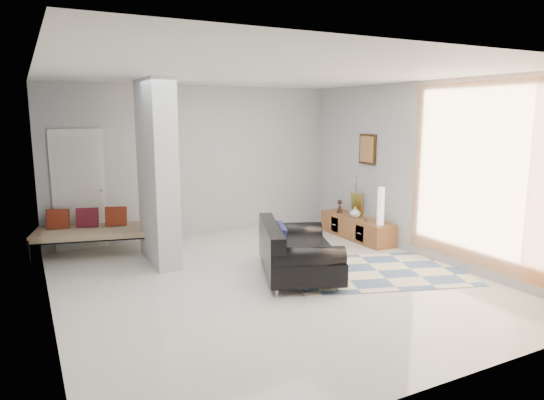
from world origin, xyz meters
TOP-DOWN VIEW (x-y plane):
  - floor at (0.00, 0.00)m, footprint 6.00×6.00m
  - ceiling at (0.00, 0.00)m, footprint 6.00×6.00m
  - wall_back at (0.00, 3.00)m, footprint 6.00×0.00m
  - wall_front at (0.00, -3.00)m, footprint 6.00×0.00m
  - wall_left at (-2.75, 0.00)m, footprint 0.00×6.00m
  - wall_right at (2.75, 0.00)m, footprint 0.00×6.00m
  - partition_column at (-1.10, 1.60)m, footprint 0.35×1.20m
  - hallway_door at (-2.10, 2.96)m, footprint 0.85×0.06m
  - curtain at (2.67, -1.15)m, footprint 0.00×2.55m
  - wall_art at (2.72, 1.36)m, footprint 0.04×0.45m
  - media_console at (2.52, 1.36)m, footprint 0.45×1.73m
  - loveseat at (0.42, 0.03)m, footprint 1.52×1.92m
  - daybed at (-1.92, 2.48)m, footprint 2.10×1.26m
  - area_rug at (1.60, -0.36)m, footprint 2.93×2.41m
  - cylinder_lamp at (2.50, 0.68)m, footprint 0.12×0.12m
  - bronze_figurine at (2.47, 1.83)m, footprint 0.15×0.15m
  - vase at (2.47, 1.35)m, footprint 0.22×0.22m

SIDE VIEW (x-z plane):
  - floor at x=0.00m, z-range 0.00..0.00m
  - area_rug at x=1.60m, z-range 0.00..0.01m
  - media_console at x=2.52m, z-range -0.20..0.61m
  - loveseat at x=0.42m, z-range -0.03..0.73m
  - daybed at x=-1.92m, z-range 0.03..0.79m
  - vase at x=2.47m, z-range 0.40..0.60m
  - bronze_figurine at x=2.47m, z-range 0.40..0.65m
  - cylinder_lamp at x=2.50m, z-range 0.40..1.05m
  - hallway_door at x=-2.10m, z-range 0.00..2.04m
  - partition_column at x=-1.10m, z-range 0.00..2.80m
  - wall_back at x=0.00m, z-range -1.60..4.40m
  - wall_front at x=0.00m, z-range -1.60..4.40m
  - wall_left at x=-2.75m, z-range -1.60..4.40m
  - wall_right at x=2.75m, z-range -1.60..4.40m
  - curtain at x=2.67m, z-range 0.17..2.72m
  - wall_art at x=2.72m, z-range 1.38..1.92m
  - ceiling at x=0.00m, z-range 2.80..2.80m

